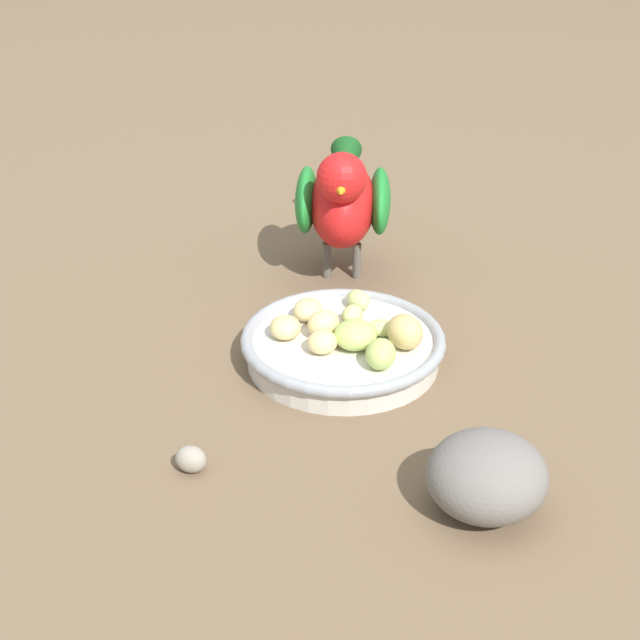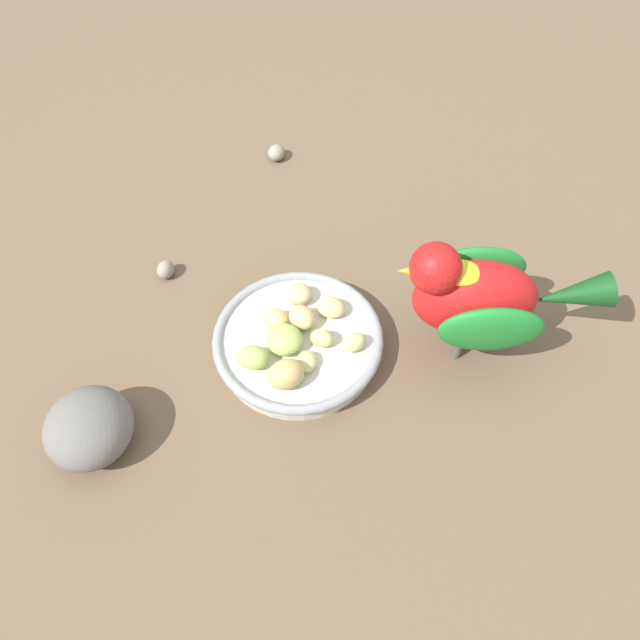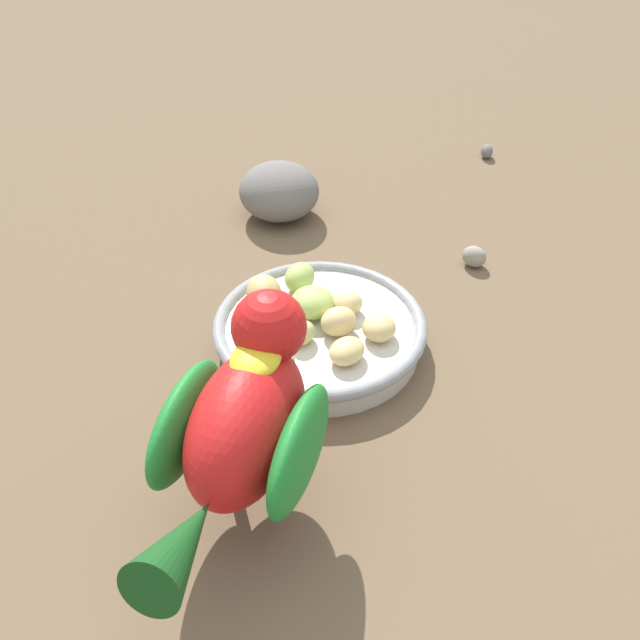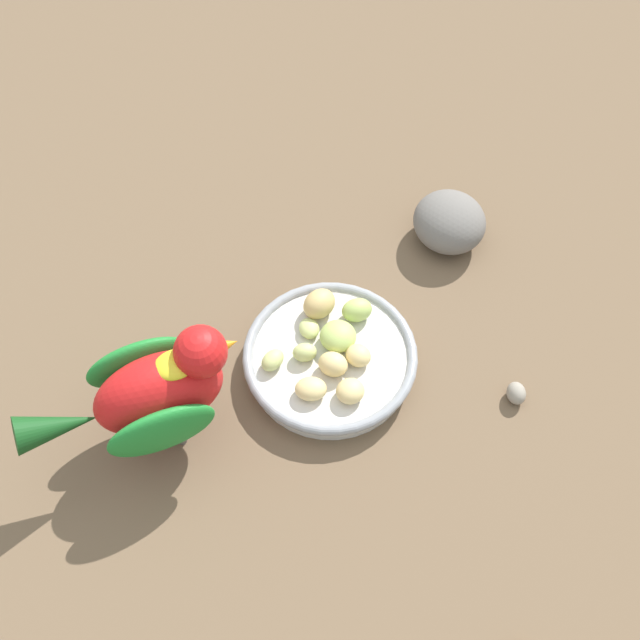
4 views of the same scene
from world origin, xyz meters
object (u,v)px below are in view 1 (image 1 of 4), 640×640
at_px(pebble_0, 191,459).
at_px(apple_piece_4, 352,316).
at_px(apple_piece_3, 358,300).
at_px(apple_piece_7, 285,327).
at_px(apple_piece_5, 355,335).
at_px(apple_piece_0, 405,332).
at_px(apple_piece_9, 382,327).
at_px(parrot, 343,197).
at_px(apple_piece_8, 308,310).
at_px(apple_piece_1, 324,324).
at_px(apple_piece_6, 381,354).
at_px(rock_large, 487,476).
at_px(feeding_bowl, 343,346).
at_px(apple_piece_2, 322,342).

bearing_deg(pebble_0, apple_piece_4, -25.63).
bearing_deg(apple_piece_3, apple_piece_7, 138.85).
xyz_separation_m(apple_piece_4, apple_piece_5, (-0.04, -0.01, 0.00)).
xyz_separation_m(apple_piece_0, apple_piece_9, (0.02, 0.02, -0.01)).
bearing_deg(parrot, apple_piece_8, -10.67).
bearing_deg(apple_piece_1, apple_piece_8, 33.62).
bearing_deg(parrot, apple_piece_6, 9.86).
relative_size(apple_piece_5, pebble_0, 1.57).
bearing_deg(apple_piece_3, apple_piece_6, -162.61).
bearing_deg(apple_piece_5, apple_piece_0, -79.63).
bearing_deg(rock_large, apple_piece_5, 34.01).
relative_size(apple_piece_8, parrot, 0.15).
bearing_deg(apple_piece_9, apple_piece_0, -131.64).
distance_m(apple_piece_0, apple_piece_1, 0.07).
bearing_deg(feeding_bowl, apple_piece_0, -94.52).
distance_m(apple_piece_6, pebble_0, 0.19).
height_order(apple_piece_2, apple_piece_4, same).
height_order(apple_piece_3, pebble_0, apple_piece_3).
distance_m(apple_piece_9, pebble_0, 0.23).
distance_m(apple_piece_7, apple_piece_8, 0.04).
bearing_deg(apple_piece_1, apple_piece_6, -128.00).
bearing_deg(feeding_bowl, pebble_0, 152.35).
bearing_deg(apple_piece_3, apple_piece_8, 123.25).
height_order(apple_piece_1, pebble_0, apple_piece_1).
bearing_deg(rock_large, apple_piece_8, 37.57).
relative_size(apple_piece_0, apple_piece_8, 1.17).
xyz_separation_m(apple_piece_8, pebble_0, (-0.20, 0.05, -0.02)).
bearing_deg(apple_piece_2, feeding_bowl, -29.42).
bearing_deg(parrot, apple_piece_9, 13.58).
xyz_separation_m(apple_piece_3, apple_piece_6, (-0.10, -0.03, 0.00)).
distance_m(apple_piece_9, parrot, 0.18).
relative_size(apple_piece_7, apple_piece_8, 0.91).
bearing_deg(apple_piece_1, apple_piece_0, -95.35).
height_order(apple_piece_0, rock_large, rock_large).
bearing_deg(apple_piece_1, apple_piece_4, -44.17).
height_order(apple_piece_1, apple_piece_9, apple_piece_1).
height_order(apple_piece_5, rock_large, rock_large).
height_order(apple_piece_2, apple_piece_8, apple_piece_2).
height_order(apple_piece_0, apple_piece_3, apple_piece_0).
bearing_deg(apple_piece_3, apple_piece_1, 157.35).
xyz_separation_m(apple_piece_0, rock_large, (-0.18, -0.07, -0.01)).
relative_size(feeding_bowl, apple_piece_5, 4.78).
bearing_deg(apple_piece_9, apple_piece_7, 103.71).
distance_m(apple_piece_1, apple_piece_5, 0.03).
bearing_deg(apple_piece_0, feeding_bowl, 85.48).
relative_size(apple_piece_5, parrot, 0.18).
distance_m(apple_piece_6, parrot, 0.23).
bearing_deg(pebble_0, apple_piece_1, -22.49).
distance_m(apple_piece_7, rock_large, 0.25).
relative_size(feeding_bowl, apple_piece_1, 5.96).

